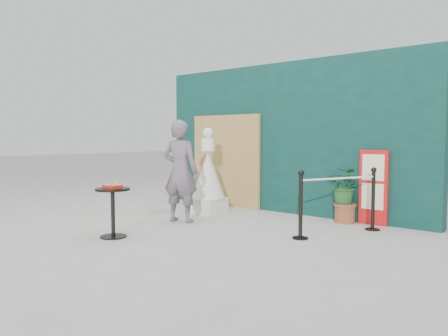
% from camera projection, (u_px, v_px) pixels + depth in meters
% --- Properties ---
extents(ground, '(60.00, 60.00, 0.00)m').
position_uv_depth(ground, '(173.00, 239.00, 6.52)').
color(ground, '#ADAAA5').
rests_on(ground, ground).
extents(back_wall, '(6.00, 0.30, 3.00)m').
position_uv_depth(back_wall, '(285.00, 138.00, 8.83)').
color(back_wall, '#092B2B').
rests_on(back_wall, ground).
extents(bamboo_fence, '(1.80, 0.08, 2.00)m').
position_uv_depth(bamboo_fence, '(226.00, 161.00, 9.60)').
color(bamboo_fence, tan).
rests_on(bamboo_fence, ground).
extents(woman, '(0.76, 0.60, 1.83)m').
position_uv_depth(woman, '(180.00, 171.00, 7.78)').
color(woman, '#64555F').
rests_on(woman, ground).
extents(menu_board, '(0.50, 0.07, 1.30)m').
position_uv_depth(menu_board, '(373.00, 188.00, 7.53)').
color(menu_board, red).
rests_on(menu_board, ground).
extents(statue, '(0.67, 0.67, 1.71)m').
position_uv_depth(statue, '(208.00, 179.00, 8.67)').
color(statue, silver).
rests_on(statue, ground).
extents(cafe_table, '(0.52, 0.52, 0.75)m').
position_uv_depth(cafe_table, '(113.00, 205.00, 6.61)').
color(cafe_table, black).
rests_on(cafe_table, ground).
extents(food_basket, '(0.26, 0.19, 0.11)m').
position_uv_depth(food_basket, '(113.00, 186.00, 6.59)').
color(food_basket, '#B51E13').
rests_on(food_basket, cafe_table).
extents(planter, '(0.58, 0.50, 0.99)m').
position_uv_depth(planter, '(345.00, 191.00, 7.74)').
color(planter, brown).
rests_on(planter, ground).
extents(stanchion_barrier, '(0.84, 1.54, 1.03)m').
position_uv_depth(stanchion_barrier, '(338.00, 203.00, 6.82)').
color(stanchion_barrier, black).
rests_on(stanchion_barrier, ground).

